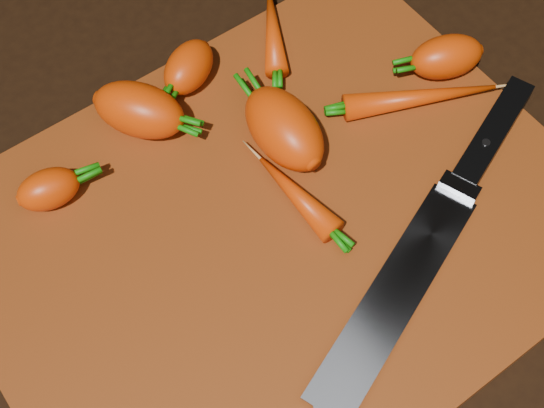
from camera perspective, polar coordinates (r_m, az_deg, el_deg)
ground at (r=0.64m, az=0.52°, el=-2.17°), size 2.00×2.00×0.01m
cutting_board at (r=0.63m, az=0.53°, el=-1.71°), size 0.50×0.40×0.01m
carrot_0 at (r=0.67m, az=-9.97°, el=6.98°), size 0.09×0.10×0.05m
carrot_1 at (r=0.65m, az=0.92°, el=5.70°), size 0.06×0.09×0.05m
carrot_2 at (r=0.70m, az=-6.29°, el=10.21°), size 0.07×0.06×0.04m
carrot_3 at (r=0.65m, az=-16.48°, el=1.08°), size 0.06×0.04×0.03m
carrot_4 at (r=0.72m, az=13.00°, el=10.75°), size 0.08×0.06×0.04m
carrot_5 at (r=0.74m, az=0.06°, el=13.04°), size 0.08×0.10×0.02m
carrot_6 at (r=0.70m, az=11.12°, el=7.89°), size 0.14×0.08×0.02m
carrot_7 at (r=0.63m, az=1.84°, el=0.70°), size 0.03×0.09×0.02m
knife at (r=0.61m, az=10.15°, el=-5.23°), size 0.34×0.16×0.02m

